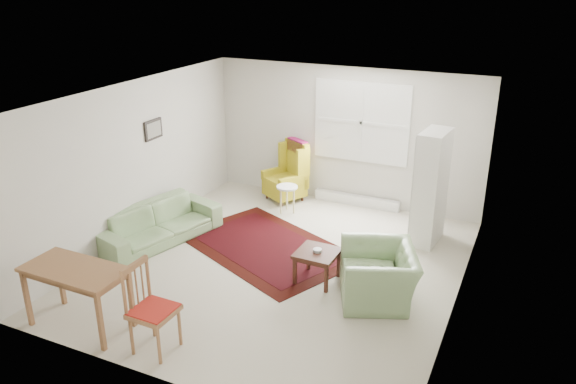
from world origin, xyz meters
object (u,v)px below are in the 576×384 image
at_px(coffee_table, 317,266).
at_px(desk_chair, 154,309).
at_px(stool, 287,199).
at_px(cabinet, 431,188).
at_px(armchair, 379,270).
at_px(wingback_chair, 285,171).
at_px(desk, 79,297).
at_px(sofa, 158,217).

bearing_deg(coffee_table, desk_chair, -116.20).
xyz_separation_m(stool, cabinet, (2.50, -0.10, 0.65)).
distance_m(stool, desk_chair, 4.20).
xyz_separation_m(armchair, wingback_chair, (-2.56, 2.59, 0.15)).
bearing_deg(cabinet, desk_chair, -112.84).
relative_size(armchair, coffee_table, 1.93).
distance_m(armchair, desk, 3.73).
height_order(wingback_chair, desk, wingback_chair).
bearing_deg(armchair, wingback_chair, -157.99).
bearing_deg(desk, stool, 79.09).
relative_size(sofa, stool, 4.06).
height_order(sofa, stool, sofa).
bearing_deg(stool, sofa, -126.08).
relative_size(coffee_table, desk_chair, 0.52).
xyz_separation_m(wingback_chair, desk, (-0.51, -4.70, -0.17)).
bearing_deg(cabinet, desk, -123.59).
relative_size(cabinet, desk_chair, 1.70).
bearing_deg(stool, armchair, -42.39).
bearing_deg(cabinet, armchair, -91.20).
distance_m(sofa, coffee_table, 2.77).
distance_m(coffee_table, desk, 3.10).
xyz_separation_m(armchair, desk_chair, (-1.96, -2.11, 0.11)).
height_order(cabinet, desk_chair, cabinet).
distance_m(wingback_chair, cabinet, 2.88).
xyz_separation_m(coffee_table, cabinet, (1.12, 1.89, 0.68)).
bearing_deg(coffee_table, wingback_chair, 123.69).
relative_size(sofa, desk, 1.64).
height_order(armchair, wingback_chair, wingback_chair).
distance_m(stool, cabinet, 2.58).
height_order(coffee_table, stool, stool).
height_order(sofa, wingback_chair, wingback_chair).
bearing_deg(desk_chair, cabinet, -27.24).
xyz_separation_m(sofa, cabinet, (3.87, 1.79, 0.49)).
bearing_deg(stool, cabinet, -2.31).
xyz_separation_m(armchair, cabinet, (0.23, 1.97, 0.49)).
height_order(coffee_table, cabinet, cabinet).
bearing_deg(desk, wingback_chair, 83.82).
relative_size(sofa, desk_chair, 1.92).
height_order(wingback_chair, coffee_table, wingback_chair).
bearing_deg(wingback_chair, sofa, -83.89).
height_order(sofa, coffee_table, sofa).
distance_m(sofa, desk, 2.36).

